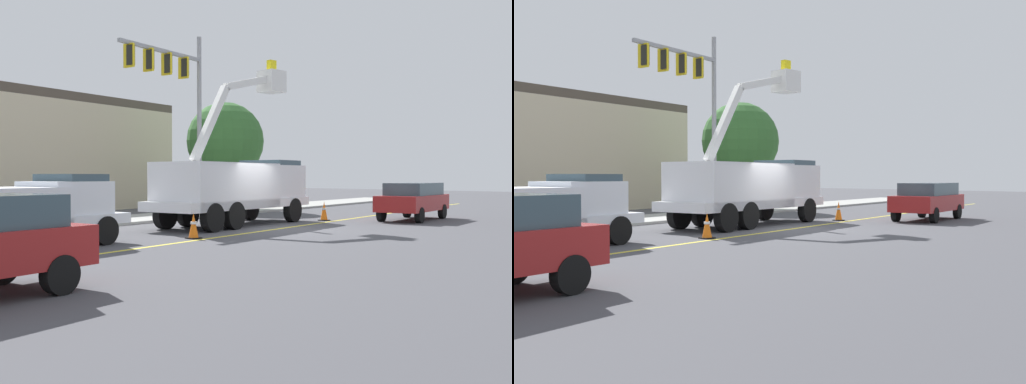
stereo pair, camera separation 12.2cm
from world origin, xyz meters
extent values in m
plane|color=#47474C|center=(0.00, 0.00, 0.00)|extent=(120.00, 120.00, 0.00)
cube|color=#9E9E99|center=(-1.56, 7.56, 0.06)|extent=(59.49, 15.63, 0.12)
cube|color=yellow|center=(0.00, 0.00, 0.00)|extent=(49.00, 10.24, 0.01)
cube|color=white|center=(-0.11, 2.40, 0.90)|extent=(8.54, 4.10, 0.36)
cube|color=white|center=(2.46, 2.93, 1.67)|extent=(3.04, 2.83, 1.60)
cube|color=#384C56|center=(2.65, 2.97, 2.37)|extent=(2.19, 2.42, 0.64)
cube|color=white|center=(-1.08, 2.20, 1.62)|extent=(5.64, 3.51, 1.80)
cube|color=white|center=(-1.69, 1.95, 4.02)|extent=(1.92, 0.38, 3.04)
cube|color=white|center=(0.50, 2.07, 5.81)|extent=(2.81, 0.43, 0.94)
cube|color=white|center=(1.87, 2.14, 5.99)|extent=(0.90, 0.90, 0.90)
cube|color=yellow|center=(1.87, 2.14, 6.59)|extent=(0.36, 0.24, 0.60)
cylinder|color=black|center=(2.47, 4.08, 0.52)|extent=(1.09, 0.54, 1.04)
cylinder|color=black|center=(2.93, 1.88, 0.52)|extent=(1.09, 0.54, 1.04)
cylinder|color=black|center=(-1.78, 3.21, 0.52)|extent=(1.09, 0.54, 1.04)
cylinder|color=black|center=(-1.33, 1.00, 0.52)|extent=(1.09, 0.54, 1.04)
cylinder|color=black|center=(-3.07, 2.94, 0.52)|extent=(1.09, 0.54, 1.04)
cylinder|color=black|center=(-2.62, 0.74, 0.52)|extent=(1.09, 0.54, 1.04)
cube|color=white|center=(-9.40, 0.49, 0.75)|extent=(5.91, 3.19, 0.30)
cube|color=white|center=(-8.19, 0.74, 1.30)|extent=(2.36, 2.30, 1.10)
cube|color=#384C56|center=(-7.99, 0.78, 1.78)|extent=(1.67, 2.00, 0.56)
cylinder|color=black|center=(-7.78, 1.79, 0.42)|extent=(0.88, 0.46, 0.84)
cylinder|color=black|center=(-7.40, -0.06, 0.42)|extent=(0.88, 0.46, 0.84)
cube|color=maroon|center=(7.75, -1.14, 0.79)|extent=(5.08, 2.83, 0.70)
cube|color=#384C56|center=(7.89, -1.11, 1.39)|extent=(3.72, 2.33, 0.60)
cylinder|color=black|center=(6.32, -2.31, 0.34)|extent=(0.71, 0.37, 0.68)
cylinder|color=black|center=(5.98, -0.64, 0.34)|extent=(0.71, 0.37, 0.68)
cylinder|color=black|center=(9.52, -1.65, 0.34)|extent=(0.71, 0.37, 0.68)
cylinder|color=black|center=(9.17, 0.02, 0.34)|extent=(0.71, 0.37, 0.68)
cylinder|color=black|center=(-11.73, -6.03, 0.34)|extent=(0.71, 0.37, 0.68)
cylinder|color=black|center=(-12.08, -4.35, 0.34)|extent=(0.71, 0.37, 0.68)
cube|color=black|center=(-4.46, -0.51, 0.02)|extent=(0.40, 0.40, 0.04)
cone|color=orange|center=(-4.46, -0.51, 0.43)|extent=(0.32, 0.32, 0.78)
cylinder|color=white|center=(-4.46, -0.51, 0.51)|extent=(0.20, 0.20, 0.08)
cube|color=black|center=(4.58, 1.47, 0.02)|extent=(0.40, 0.40, 0.04)
cone|color=orange|center=(4.58, 1.47, 0.45)|extent=(0.32, 0.32, 0.82)
cylinder|color=white|center=(4.58, 1.47, 0.53)|extent=(0.20, 0.20, 0.08)
cylinder|color=gray|center=(2.15, 7.31, 4.38)|extent=(0.22, 0.22, 8.77)
cube|color=gray|center=(-0.43, 6.78, 7.65)|extent=(5.18, 1.22, 0.16)
cube|color=gold|center=(1.00, 7.07, 7.10)|extent=(0.23, 0.57, 1.00)
cube|color=black|center=(1.02, 6.97, 7.10)|extent=(0.26, 0.35, 0.84)
cube|color=gold|center=(-0.14, 6.84, 7.10)|extent=(0.23, 0.57, 1.00)
cube|color=black|center=(-0.12, 6.74, 7.10)|extent=(0.26, 0.35, 0.84)
cube|color=gold|center=(-1.28, 6.60, 7.10)|extent=(0.23, 0.57, 1.00)
cube|color=black|center=(-1.26, 6.50, 7.10)|extent=(0.26, 0.35, 0.84)
cube|color=gold|center=(-2.43, 6.36, 7.10)|extent=(0.23, 0.57, 1.00)
cube|color=black|center=(-2.41, 6.27, 7.10)|extent=(0.26, 0.35, 0.84)
cube|color=beige|center=(-3.45, 17.54, 3.08)|extent=(21.65, 10.34, 6.15)
cube|color=#4C4238|center=(-3.45, 17.54, 6.40)|extent=(21.65, 10.34, 0.50)
cylinder|color=brown|center=(6.96, 10.83, 1.23)|extent=(0.32, 0.32, 2.47)
sphere|color=#33662D|center=(6.96, 10.83, 4.06)|extent=(4.55, 4.55, 4.55)
camera|label=1|loc=(-16.41, -15.48, 2.00)|focal=41.97mm
camera|label=2|loc=(-16.32, -15.57, 2.00)|focal=41.97mm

